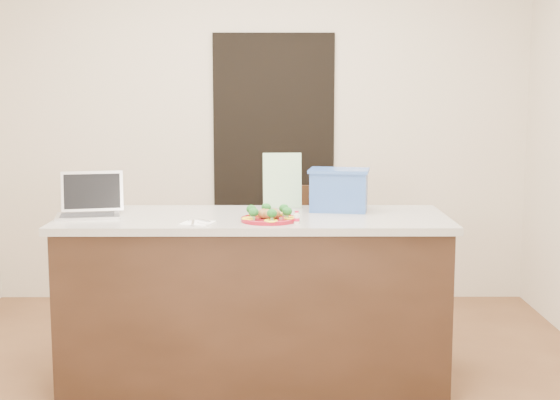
{
  "coord_description": "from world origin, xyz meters",
  "views": [
    {
      "loc": [
        0.12,
        -3.84,
        1.59
      ],
      "look_at": [
        0.14,
        0.2,
        1.01
      ],
      "focal_mm": 50.0,
      "sensor_mm": 36.0,
      "label": 1
    }
  ],
  "objects_px": {
    "island": "(254,299)",
    "laptop": "(90,204)",
    "chair": "(298,250)",
    "napkin": "(197,223)",
    "yogurt_bottle": "(297,218)",
    "plate": "(269,219)",
    "blue_box": "(339,190)"
  },
  "relations": [
    {
      "from": "napkin",
      "to": "yogurt_bottle",
      "type": "xyz_separation_m",
      "value": [
        0.5,
        0.0,
        0.02
      ]
    },
    {
      "from": "island",
      "to": "blue_box",
      "type": "relative_size",
      "value": 5.73
    },
    {
      "from": "laptop",
      "to": "plate",
      "type": "bearing_deg",
      "value": -22.22
    },
    {
      "from": "chair",
      "to": "blue_box",
      "type": "bearing_deg",
      "value": -74.69
    },
    {
      "from": "plate",
      "to": "laptop",
      "type": "xyz_separation_m",
      "value": [
        -0.96,
        0.18,
        0.05
      ]
    },
    {
      "from": "yogurt_bottle",
      "to": "island",
      "type": "bearing_deg",
      "value": 132.72
    },
    {
      "from": "plate",
      "to": "blue_box",
      "type": "height_order",
      "value": "blue_box"
    },
    {
      "from": "napkin",
      "to": "laptop",
      "type": "distance_m",
      "value": 0.65
    },
    {
      "from": "napkin",
      "to": "plate",
      "type": "bearing_deg",
      "value": 11.31
    },
    {
      "from": "plate",
      "to": "laptop",
      "type": "height_order",
      "value": "laptop"
    },
    {
      "from": "napkin",
      "to": "laptop",
      "type": "height_order",
      "value": "laptop"
    },
    {
      "from": "island",
      "to": "chair",
      "type": "bearing_deg",
      "value": 74.0
    },
    {
      "from": "laptop",
      "to": "chair",
      "type": "height_order",
      "value": "laptop"
    },
    {
      "from": "island",
      "to": "blue_box",
      "type": "xyz_separation_m",
      "value": [
        0.47,
        0.17,
        0.58
      ]
    },
    {
      "from": "island",
      "to": "yogurt_bottle",
      "type": "xyz_separation_m",
      "value": [
        0.22,
        -0.24,
        0.48
      ]
    },
    {
      "from": "yogurt_bottle",
      "to": "laptop",
      "type": "height_order",
      "value": "laptop"
    },
    {
      "from": "yogurt_bottle",
      "to": "chair",
      "type": "distance_m",
      "value": 1.23
    },
    {
      "from": "laptop",
      "to": "island",
      "type": "bearing_deg",
      "value": -12.18
    },
    {
      "from": "yogurt_bottle",
      "to": "laptop",
      "type": "bearing_deg",
      "value": 166.96
    },
    {
      "from": "napkin",
      "to": "yogurt_bottle",
      "type": "height_order",
      "value": "yogurt_bottle"
    },
    {
      "from": "napkin",
      "to": "chair",
      "type": "xyz_separation_m",
      "value": [
        0.54,
        1.16,
        -0.38
      ]
    },
    {
      "from": "island",
      "to": "blue_box",
      "type": "height_order",
      "value": "blue_box"
    },
    {
      "from": "napkin",
      "to": "chair",
      "type": "distance_m",
      "value": 1.33
    },
    {
      "from": "island",
      "to": "laptop",
      "type": "xyz_separation_m",
      "value": [
        -0.87,
        0.01,
        0.52
      ]
    },
    {
      "from": "laptop",
      "to": "chair",
      "type": "xyz_separation_m",
      "value": [
        1.14,
        0.91,
        -0.44
      ]
    },
    {
      "from": "plate",
      "to": "chair",
      "type": "relative_size",
      "value": 0.3
    },
    {
      "from": "island",
      "to": "plate",
      "type": "relative_size",
      "value": 7.12
    },
    {
      "from": "island",
      "to": "plate",
      "type": "xyz_separation_m",
      "value": [
        0.08,
        -0.17,
        0.47
      ]
    },
    {
      "from": "island",
      "to": "plate",
      "type": "distance_m",
      "value": 0.51
    },
    {
      "from": "island",
      "to": "laptop",
      "type": "height_order",
      "value": "laptop"
    },
    {
      "from": "blue_box",
      "to": "napkin",
      "type": "bearing_deg",
      "value": -141.22
    },
    {
      "from": "island",
      "to": "napkin",
      "type": "height_order",
      "value": "napkin"
    }
  ]
}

